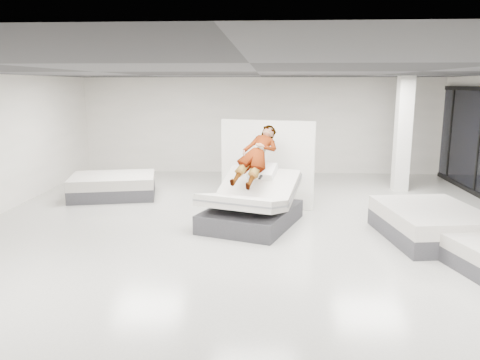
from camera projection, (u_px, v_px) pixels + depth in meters
The scene contains 8 objects.
room at pixel (256, 158), 8.91m from camera, with size 14.00×14.04×3.20m.
hero_bed at pixel (251, 207), 9.97m from camera, with size 2.31×2.63×1.25m.
person at pixel (257, 162), 10.06m from camera, with size 0.67×0.44×1.85m, color slate.
remote at pixel (260, 177), 9.71m from camera, with size 0.05×0.14×0.03m, color black.
divider_panel at pixel (267, 164), 11.41m from camera, with size 2.34×0.11×2.13m, color white.
flat_bed_right_far at pixel (431, 224), 9.09m from camera, with size 2.00×2.48×0.62m.
flat_bed_left_far at pixel (113, 186), 12.52m from camera, with size 2.46×2.04×0.59m.
column at pixel (403, 134), 13.08m from camera, with size 0.40×0.40×3.20m, color white.
Camera 1 is at (0.21, -8.81, 2.97)m, focal length 35.00 mm.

